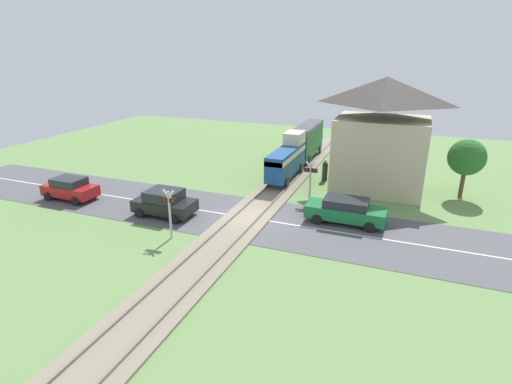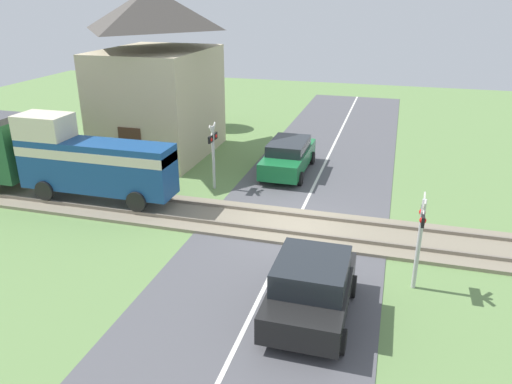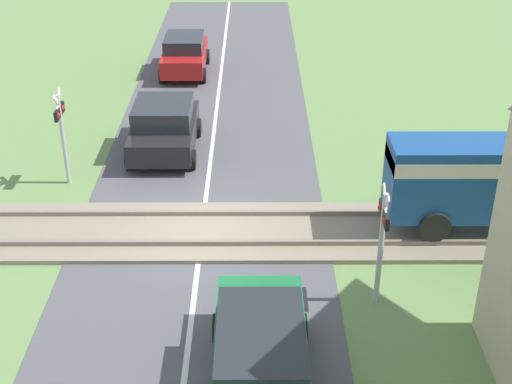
{
  "view_description": "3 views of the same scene",
  "coord_description": "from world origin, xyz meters",
  "px_view_note": "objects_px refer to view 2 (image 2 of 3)",
  "views": [
    {
      "loc": [
        8.54,
        -20.4,
        9.7
      ],
      "look_at": [
        0.0,
        1.38,
        1.2
      ],
      "focal_mm": 28.0,
      "sensor_mm": 36.0,
      "label": 1
    },
    {
      "loc": [
        -15.49,
        -3.04,
        7.72
      ],
      "look_at": [
        0.0,
        1.38,
        1.2
      ],
      "focal_mm": 35.0,
      "sensor_mm": 36.0,
      "label": 2
    },
    {
      "loc": [
        15.36,
        1.32,
        9.58
      ],
      "look_at": [
        0.0,
        1.38,
        1.2
      ],
      "focal_mm": 50.0,
      "sensor_mm": 36.0,
      "label": 3
    }
  ],
  "objects_px": {
    "train": "(19,151)",
    "car_far_side": "(288,156)",
    "station_building": "(157,77)",
    "pedestrian_by_station": "(110,161)",
    "crossing_signal_east_approach": "(213,147)",
    "car_near_crossing": "(311,287)",
    "crossing_signal_west_approach": "(421,230)"
  },
  "relations": [
    {
      "from": "station_building",
      "to": "crossing_signal_east_approach",
      "type": "bearing_deg",
      "value": -132.37
    },
    {
      "from": "car_far_side",
      "to": "station_building",
      "type": "xyz_separation_m",
      "value": [
        1.09,
        6.8,
        3.06
      ]
    },
    {
      "from": "station_building",
      "to": "pedestrian_by_station",
      "type": "distance_m",
      "value": 5.02
    },
    {
      "from": "crossing_signal_east_approach",
      "to": "pedestrian_by_station",
      "type": "xyz_separation_m",
      "value": [
        -0.03,
        4.83,
        -1.04
      ]
    },
    {
      "from": "train",
      "to": "car_far_side",
      "type": "bearing_deg",
      "value": -59.95
    },
    {
      "from": "train",
      "to": "crossing_signal_east_approach",
      "type": "height_order",
      "value": "train"
    },
    {
      "from": "crossing_signal_east_approach",
      "to": "station_building",
      "type": "xyz_separation_m",
      "value": [
        3.87,
        4.25,
        2.06
      ]
    },
    {
      "from": "car_near_crossing",
      "to": "car_far_side",
      "type": "xyz_separation_m",
      "value": [
        10.44,
        2.88,
        -0.04
      ]
    },
    {
      "from": "train",
      "to": "crossing_signal_west_approach",
      "type": "relative_size",
      "value": 4.52
    },
    {
      "from": "train",
      "to": "pedestrian_by_station",
      "type": "xyz_separation_m",
      "value": [
        2.76,
        -2.24,
        -1.1
      ]
    },
    {
      "from": "car_far_side",
      "to": "crossing_signal_east_approach",
      "type": "bearing_deg",
      "value": 137.45
    },
    {
      "from": "car_far_side",
      "to": "pedestrian_by_station",
      "type": "relative_size",
      "value": 2.74
    },
    {
      "from": "crossing_signal_east_approach",
      "to": "station_building",
      "type": "height_order",
      "value": "station_building"
    },
    {
      "from": "car_near_crossing",
      "to": "crossing_signal_west_approach",
      "type": "xyz_separation_m",
      "value": [
        2.08,
        -2.55,
        0.97
      ]
    },
    {
      "from": "train",
      "to": "car_far_side",
      "type": "xyz_separation_m",
      "value": [
        5.57,
        -9.63,
        -1.06
      ]
    },
    {
      "from": "car_far_side",
      "to": "crossing_signal_east_approach",
      "type": "distance_m",
      "value": 3.91
    },
    {
      "from": "car_near_crossing",
      "to": "station_building",
      "type": "relative_size",
      "value": 0.47
    },
    {
      "from": "car_far_side",
      "to": "crossing_signal_east_approach",
      "type": "height_order",
      "value": "crossing_signal_east_approach"
    },
    {
      "from": "car_far_side",
      "to": "pedestrian_by_station",
      "type": "distance_m",
      "value": 7.9
    },
    {
      "from": "train",
      "to": "crossing_signal_east_approach",
      "type": "distance_m",
      "value": 7.61
    },
    {
      "from": "crossing_signal_west_approach",
      "to": "station_building",
      "type": "relative_size",
      "value": 0.35
    },
    {
      "from": "train",
      "to": "car_near_crossing",
      "type": "bearing_deg",
      "value": -111.27
    },
    {
      "from": "train",
      "to": "car_far_side",
      "type": "height_order",
      "value": "train"
    },
    {
      "from": "train",
      "to": "pedestrian_by_station",
      "type": "bearing_deg",
      "value": -39.09
    },
    {
      "from": "car_far_side",
      "to": "station_building",
      "type": "height_order",
      "value": "station_building"
    },
    {
      "from": "car_far_side",
      "to": "crossing_signal_west_approach",
      "type": "xyz_separation_m",
      "value": [
        -8.36,
        -5.43,
        1.01
      ]
    },
    {
      "from": "car_far_side",
      "to": "crossing_signal_east_approach",
      "type": "relative_size",
      "value": 1.63
    },
    {
      "from": "car_near_crossing",
      "to": "crossing_signal_west_approach",
      "type": "relative_size",
      "value": 1.32
    },
    {
      "from": "car_far_side",
      "to": "crossing_signal_west_approach",
      "type": "distance_m",
      "value": 10.02
    },
    {
      "from": "crossing_signal_east_approach",
      "to": "crossing_signal_west_approach",
      "type": "bearing_deg",
      "value": -124.94
    },
    {
      "from": "car_near_crossing",
      "to": "crossing_signal_west_approach",
      "type": "bearing_deg",
      "value": -50.84
    },
    {
      "from": "train",
      "to": "pedestrian_by_station",
      "type": "distance_m",
      "value": 3.72
    }
  ]
}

